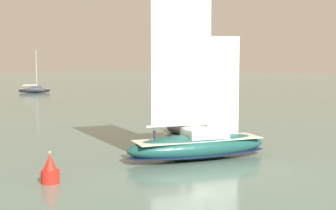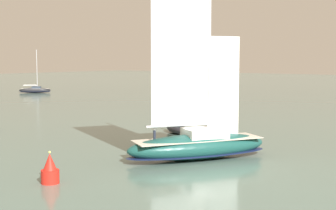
{
  "view_description": "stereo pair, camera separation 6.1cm",
  "coord_description": "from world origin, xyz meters",
  "px_view_note": "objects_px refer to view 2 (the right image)",
  "views": [
    {
      "loc": [
        -30.14,
        -20.41,
        7.89
      ],
      "look_at": [
        0.0,
        3.0,
        4.09
      ],
      "focal_mm": 50.0,
      "sensor_mm": 36.0,
      "label": 1
    },
    {
      "loc": [
        -30.1,
        -20.45,
        7.89
      ],
      "look_at": [
        0.0,
        3.0,
        4.09
      ],
      "focal_mm": 50.0,
      "sensor_mm": 36.0,
      "label": 2
    }
  ],
  "objects_px": {
    "channel_buoy": "(50,170)",
    "motor_tender": "(177,129)",
    "sailboat_moored_near_marina": "(35,90)",
    "sailboat_main": "(198,143)"
  },
  "relations": [
    {
      "from": "sailboat_moored_near_marina",
      "to": "channel_buoy",
      "type": "relative_size",
      "value": 4.76
    },
    {
      "from": "motor_tender",
      "to": "channel_buoy",
      "type": "xyz_separation_m",
      "value": [
        -20.88,
        -5.59,
        0.31
      ]
    },
    {
      "from": "motor_tender",
      "to": "channel_buoy",
      "type": "distance_m",
      "value": 21.62
    },
    {
      "from": "sailboat_main",
      "to": "channel_buoy",
      "type": "bearing_deg",
      "value": 164.34
    },
    {
      "from": "sailboat_main",
      "to": "channel_buoy",
      "type": "distance_m",
      "value": 12.27
    },
    {
      "from": "channel_buoy",
      "to": "sailboat_main",
      "type": "bearing_deg",
      "value": -15.66
    },
    {
      "from": "sailboat_main",
      "to": "motor_tender",
      "type": "height_order",
      "value": "sailboat_main"
    },
    {
      "from": "motor_tender",
      "to": "sailboat_moored_near_marina",
      "type": "bearing_deg",
      "value": 66.25
    },
    {
      "from": "sailboat_main",
      "to": "motor_tender",
      "type": "relative_size",
      "value": 3.66
    },
    {
      "from": "channel_buoy",
      "to": "motor_tender",
      "type": "bearing_deg",
      "value": 14.99
    }
  ]
}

